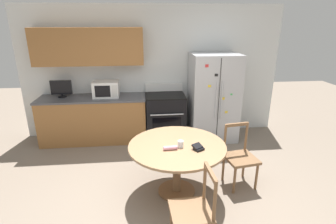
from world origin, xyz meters
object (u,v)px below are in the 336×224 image
at_px(dining_chair_near, 193,211).
at_px(candle_glass, 181,144).
at_px(oven_range, 165,116).
at_px(microwave, 106,89).
at_px(wallet, 198,148).
at_px(dining_chair_right, 240,157).
at_px(countertop_tv, 61,88).
at_px(refrigerator, 213,97).

bearing_deg(dining_chair_near, candle_glass, -1.90).
bearing_deg(dining_chair_near, oven_range, -1.82).
height_order(microwave, wallet, microwave).
xyz_separation_m(dining_chair_near, candle_glass, (-0.01, 0.87, 0.34)).
distance_m(dining_chair_right, wallet, 0.80).
bearing_deg(candle_glass, microwave, 121.11).
relative_size(dining_chair_near, wallet, 5.32).
bearing_deg(countertop_tv, dining_chair_near, -54.72).
bearing_deg(dining_chair_near, microwave, 20.12).
relative_size(refrigerator, candle_glass, 19.69).
bearing_deg(oven_range, microwave, 177.86).
bearing_deg(countertop_tv, oven_range, -2.76).
height_order(candle_glass, wallet, candle_glass).
distance_m(refrigerator, microwave, 2.10).
bearing_deg(countertop_tv, candle_glass, -44.64).
xyz_separation_m(dining_chair_near, dining_chair_right, (0.88, 1.05, 0.00)).
xyz_separation_m(microwave, dining_chair_right, (2.06, -1.76, -0.62)).
bearing_deg(countertop_tv, wallet, -43.12).
relative_size(microwave, dining_chair_right, 0.54).
distance_m(oven_range, countertop_tv, 2.07).
xyz_separation_m(oven_range, candle_glass, (0.03, -1.89, 0.30)).
bearing_deg(dining_chair_near, dining_chair_right, -42.83).
xyz_separation_m(microwave, wallet, (1.38, -2.03, -0.29)).
bearing_deg(refrigerator, candle_glass, -116.76).
bearing_deg(dining_chair_right, dining_chair_near, 40.70).
relative_size(oven_range, microwave, 2.23).
height_order(refrigerator, oven_range, refrigerator).
distance_m(refrigerator, wallet, 2.06).
bearing_deg(microwave, countertop_tv, 176.42).
bearing_deg(microwave, dining_chair_near, -67.22).
height_order(oven_range, candle_glass, oven_range).
bearing_deg(microwave, oven_range, -2.14).
distance_m(microwave, candle_glass, 2.27).
height_order(countertop_tv, candle_glass, countertop_tv).
height_order(oven_range, dining_chair_near, oven_range).
distance_m(oven_range, candle_glass, 1.91).
bearing_deg(wallet, dining_chair_near, -104.49).
bearing_deg(refrigerator, countertop_tv, 177.05).
relative_size(refrigerator, microwave, 3.53).
distance_m(refrigerator, countertop_tv, 2.94).
xyz_separation_m(refrigerator, countertop_tv, (-2.93, 0.15, 0.22)).
bearing_deg(countertop_tv, microwave, -3.58).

